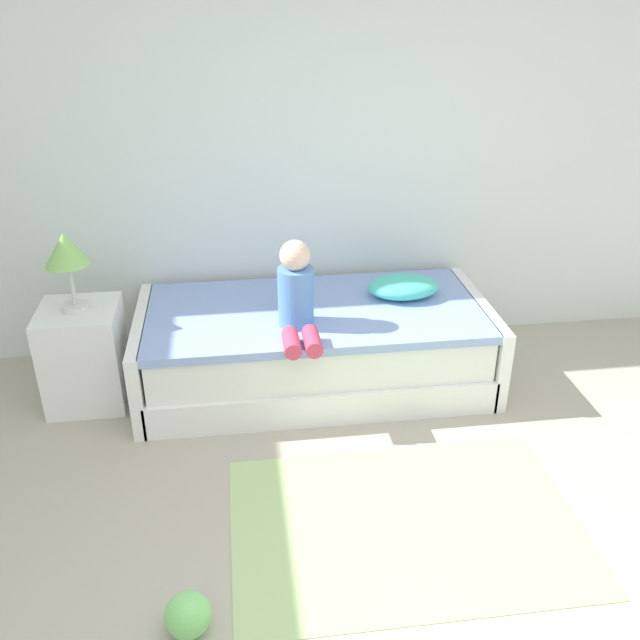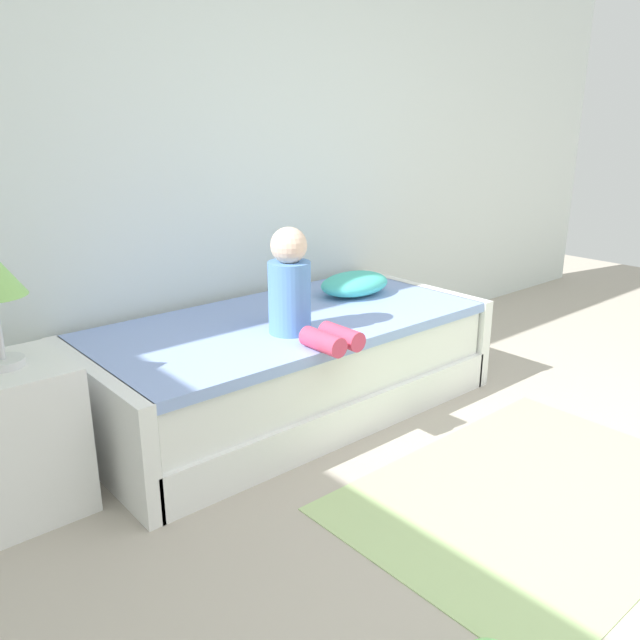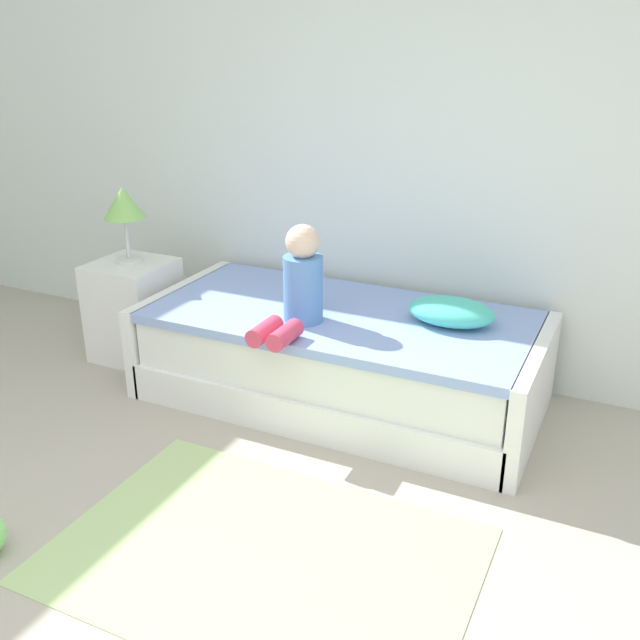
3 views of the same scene
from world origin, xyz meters
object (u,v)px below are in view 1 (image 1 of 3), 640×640
(bed, at_px, (315,346))
(child_figure, at_px, (296,295))
(nightstand, at_px, (85,356))
(toy_ball, at_px, (188,615))
(pillow, at_px, (403,287))
(table_lamp, at_px, (66,253))

(bed, height_order, child_figure, child_figure)
(nightstand, relative_size, toy_ball, 3.33)
(child_figure, distance_m, pillow, 0.78)
(toy_ball, bearing_deg, bed, 67.90)
(nightstand, relative_size, pillow, 1.36)
(pillow, xyz_separation_m, toy_ball, (-1.27, -1.85, -0.47))
(nightstand, height_order, child_figure, child_figure)
(nightstand, bearing_deg, toy_ball, -69.67)
(bed, relative_size, toy_ball, 11.72)
(table_lamp, distance_m, child_figure, 1.26)
(child_figure, bearing_deg, toy_ball, -110.96)
(child_figure, relative_size, toy_ball, 2.83)
(nightstand, xyz_separation_m, pillow, (1.91, 0.13, 0.26))
(bed, bearing_deg, nightstand, -178.60)
(table_lamp, height_order, pillow, table_lamp)
(child_figure, bearing_deg, table_lamp, 170.92)
(bed, height_order, toy_ball, bed)
(child_figure, bearing_deg, nightstand, 170.92)
(pillow, distance_m, toy_ball, 2.30)
(bed, bearing_deg, pillow, 10.08)
(pillow, bearing_deg, child_figure, -154.56)
(child_figure, xyz_separation_m, pillow, (0.69, 0.33, -0.14))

